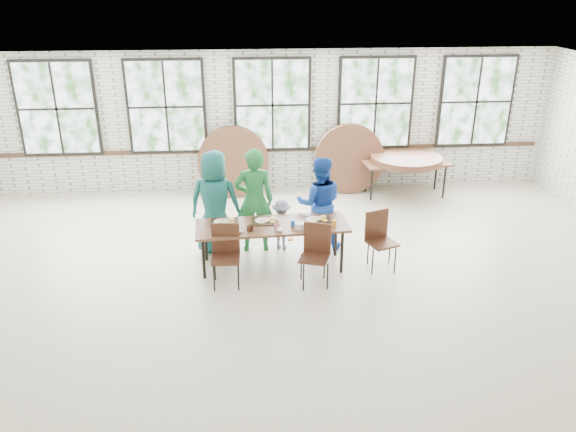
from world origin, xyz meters
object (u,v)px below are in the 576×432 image
dining_table (272,228)px  chair_near_left (226,249)px  storage_table (406,164)px  chair_near_right (316,249)px

dining_table → chair_near_left: (-0.72, -0.46, -0.13)m
storage_table → dining_table: bearing=-139.3°
dining_table → chair_near_left: size_ratio=2.57×
dining_table → chair_near_right: bearing=-44.4°
dining_table → chair_near_right: (0.63, -0.55, -0.13)m
chair_near_left → chair_near_right: (1.36, -0.09, 0.00)m
storage_table → chair_near_right: bearing=-128.1°
dining_table → chair_near_left: bearing=-150.8°
chair_near_left → storage_table: size_ratio=0.51×
chair_near_right → chair_near_left: bearing=-164.1°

